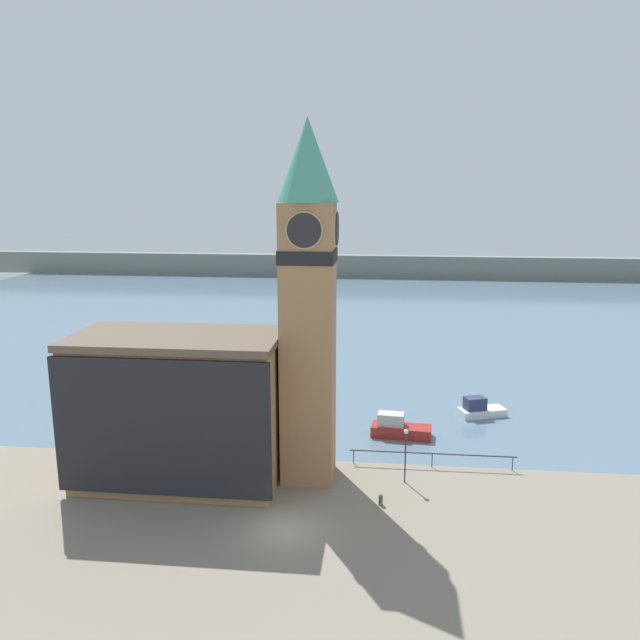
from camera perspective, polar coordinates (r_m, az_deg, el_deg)
The scene contains 10 objects.
ground_plane at distance 39.59m, azimuth -3.23°, elevation -18.69°, with size 160.00×160.00×0.00m, color gray.
water at distance 105.75m, azimuth 2.86°, elevation 0.97°, with size 160.00×120.00×0.00m.
far_shoreline at distance 144.84m, azimuth 3.77°, elevation 4.96°, with size 180.00×3.00×5.00m.
pier_railing at distance 47.61m, azimuth 10.23°, elevation -12.02°, with size 12.18×0.08×1.09m.
clock_tower at distance 41.88m, azimuth -1.09°, elevation 2.24°, with size 4.08×4.08×24.65m.
pier_building at distance 44.65m, azimuth -12.78°, elevation -7.87°, with size 14.27×7.60×10.45m.
boat_near at distance 52.76m, azimuth 7.19°, elevation -9.77°, with size 5.06×2.32×1.95m.
boat_far at distance 58.53m, azimuth 14.38°, elevation -7.90°, with size 4.48×3.03×1.82m.
mooring_bollard_near at distance 42.27m, azimuth 5.57°, elevation -15.98°, with size 0.30×0.30×0.73m.
lamp_post at distance 44.32m, azimuth 7.84°, elevation -11.29°, with size 0.32×0.32×3.93m.
Camera 1 is at (5.69, -33.58, 20.19)m, focal length 35.00 mm.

